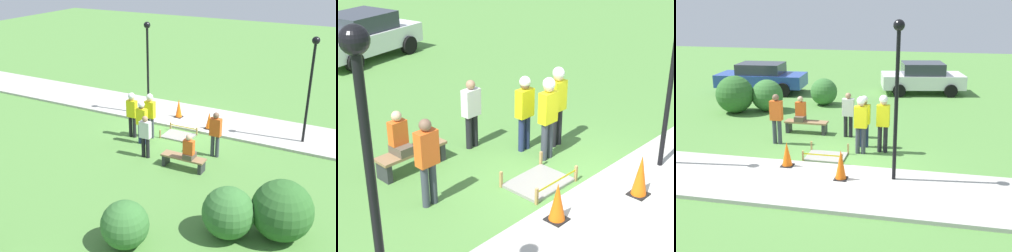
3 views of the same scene
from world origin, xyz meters
The scene contains 17 objects.
ground_plane centered at (0.00, 0.00, 0.00)m, with size 60.00×60.00×0.00m, color #51843D.
sidewalk centered at (0.00, -1.39, 0.05)m, with size 28.00×2.79×0.10m.
wet_concrete_patch centered at (-0.49, 0.68, 0.04)m, with size 1.24×0.95×0.34m.
traffic_cone_near_patch centered at (-1.34, -0.44, 0.45)m, with size 0.34×0.34×0.71m.
traffic_cone_far_patch centered at (0.35, -1.02, 0.50)m, with size 0.34×0.34×0.81m.
park_bench centered at (-1.82, 2.98, 0.31)m, with size 1.55×0.44×0.45m.
person_seated_on_bench centered at (-2.05, 3.03, 0.80)m, with size 0.36×0.44×0.89m.
worker_supervisor centered at (0.46, 1.92, 1.02)m, with size 0.40×0.25×1.72m.
worker_assistant centered at (0.47, 1.28, 1.10)m, with size 0.40×0.26×1.83m.
worker_trainee centered at (1.12, 1.55, 1.11)m, with size 0.40×0.27×1.85m.
bystander_in_orange_shirt centered at (-2.43, 1.64, 0.96)m, with size 0.40×0.22×1.70m.
bystander_in_gray_shirt centered at (-0.25, 2.86, 0.89)m, with size 0.40×0.22×1.59m.
lamppost_near centered at (1.71, -0.72, 2.76)m, with size 0.28×0.28×4.09m.
lamppost_far centered at (-5.03, -0.94, 2.73)m, with size 0.28×0.28×4.03m.
shrub_rounded_near centered at (-4.44, 5.76, 0.69)m, with size 1.37×1.37×1.37m.
shrub_rounded_mid centered at (-2.32, 7.34, 0.62)m, with size 1.23×1.23×1.23m.
shrub_rounded_far centered at (-5.67, 5.17, 0.80)m, with size 1.59×1.59×1.59m.
Camera 1 is at (-7.33, 14.52, 6.89)m, focal length 45.00 mm.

